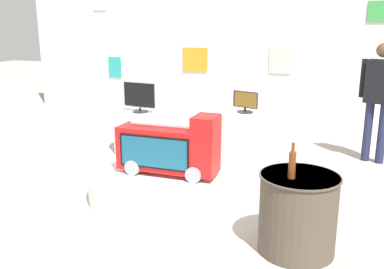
{
  "coord_description": "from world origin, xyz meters",
  "views": [
    {
      "loc": [
        1.86,
        -4.08,
        1.97
      ],
      "look_at": [
        0.17,
        0.82,
        0.62
      ],
      "focal_mm": 39.99,
      "sensor_mm": 36.0,
      "label": 1
    }
  ],
  "objects": [
    {
      "name": "ground_plane",
      "position": [
        0.0,
        0.0,
        0.0
      ],
      "size": [
        30.0,
        30.0,
        0.0
      ],
      "primitive_type": "plane",
      "color": "#A8A091"
    },
    {
      "name": "back_wall_display",
      "position": [
        0.0,
        4.7,
        1.61
      ],
      "size": [
        10.08,
        0.13,
        3.22
      ],
      "color": "silver",
      "rests_on": "ground"
    },
    {
      "name": "main_display_pedestal",
      "position": [
        0.06,
        0.27,
        0.14
      ],
      "size": [
        1.84,
        1.84,
        0.27
      ],
      "primitive_type": "cylinder",
      "color": "white",
      "rests_on": "ground"
    },
    {
      "name": "novelty_firetruck_tv",
      "position": [
        0.09,
        0.26,
        0.57
      ],
      "size": [
        1.16,
        0.42,
        0.72
      ],
      "color": "gray",
      "rests_on": "main_display_pedestal"
    },
    {
      "name": "display_pedestal_left_rear",
      "position": [
        0.52,
        2.29,
        0.32
      ],
      "size": [
        0.83,
        0.83,
        0.64
      ],
      "primitive_type": "cylinder",
      "color": "white",
      "rests_on": "ground"
    },
    {
      "name": "tv_on_left_rear",
      "position": [
        0.53,
        2.28,
        0.8
      ],
      "size": [
        0.41,
        0.24,
        0.33
      ],
      "color": "black",
      "rests_on": "display_pedestal_left_rear"
    },
    {
      "name": "display_pedestal_center_rear",
      "position": [
        -1.02,
        1.79,
        0.32
      ],
      "size": [
        0.85,
        0.85,
        0.64
      ],
      "primitive_type": "cylinder",
      "color": "white",
      "rests_on": "ground"
    },
    {
      "name": "tv_on_center_rear",
      "position": [
        -1.02,
        1.79,
        0.88
      ],
      "size": [
        0.59,
        0.24,
        0.48
      ],
      "color": "black",
      "rests_on": "display_pedestal_center_rear"
    },
    {
      "name": "side_table_round",
      "position": [
        1.61,
        -0.53,
        0.36
      ],
      "size": [
        0.7,
        0.7,
        0.71
      ],
      "color": "#4C4238",
      "rests_on": "ground"
    },
    {
      "name": "bottle_on_side_table",
      "position": [
        1.54,
        -0.62,
        0.84
      ],
      "size": [
        0.06,
        0.06,
        0.31
      ],
      "color": "brown",
      "rests_on": "side_table_round"
    },
    {
      "name": "shopper_browsing_near_truck",
      "position": [
        2.41,
        2.44,
        1.0
      ],
      "size": [
        0.53,
        0.31,
        1.71
      ],
      "color": "#1E233F",
      "rests_on": "ground"
    }
  ]
}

